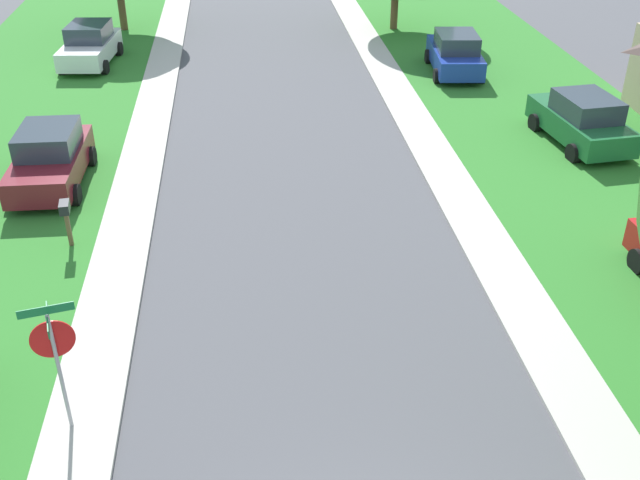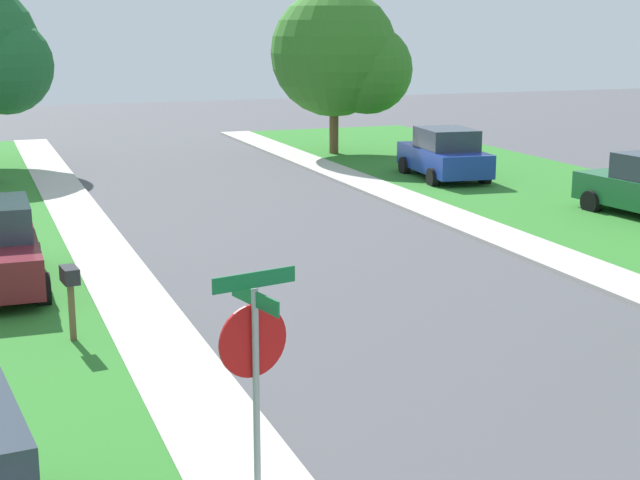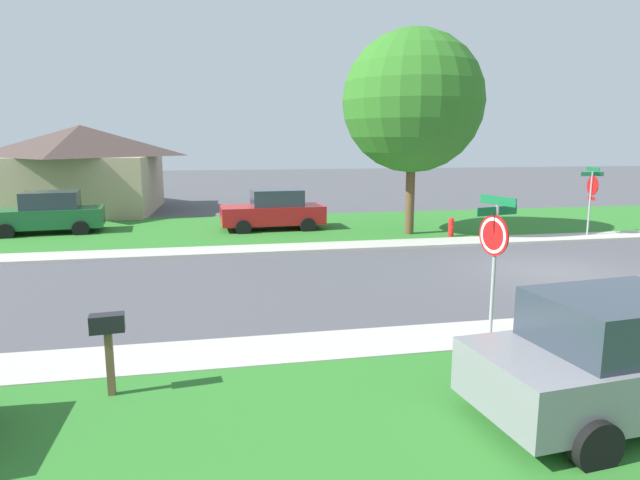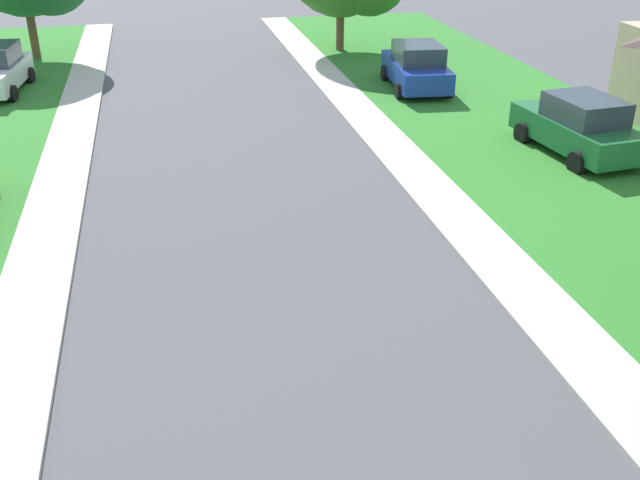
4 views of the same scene
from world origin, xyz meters
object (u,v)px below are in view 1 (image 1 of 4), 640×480
at_px(car_white_behind_trees, 90,45).
at_px(mailbox, 66,213).
at_px(car_green_near_corner, 582,120).
at_px(car_maroon_driveway_right, 50,158).
at_px(stop_sign_far_corner, 54,347).
at_px(car_blue_kerbside_mid, 455,54).

xyz_separation_m(car_white_behind_trees, mailbox, (1.78, -15.73, 0.14)).
bearing_deg(car_green_near_corner, car_maroon_driveway_right, -175.91).
bearing_deg(mailbox, stop_sign_far_corner, -80.37).
relative_size(stop_sign_far_corner, car_green_near_corner, 0.62).
xyz_separation_m(car_green_near_corner, mailbox, (-15.70, -5.00, 0.14)).
distance_m(car_maroon_driveway_right, car_white_behind_trees, 11.95).
relative_size(stop_sign_far_corner, mailbox, 2.11).
height_order(stop_sign_far_corner, car_green_near_corner, stop_sign_far_corner).
xyz_separation_m(car_maroon_driveway_right, car_white_behind_trees, (-0.64, 11.94, 0.00)).
height_order(car_maroon_driveway_right, car_blue_kerbside_mid, same).
bearing_deg(car_blue_kerbside_mid, car_green_near_corner, -74.43).
bearing_deg(car_white_behind_trees, car_green_near_corner, -31.55).
bearing_deg(car_green_near_corner, car_blue_kerbside_mid, 105.57).
relative_size(car_white_behind_trees, mailbox, 3.41).
distance_m(car_maroon_driveway_right, car_blue_kerbside_mid, 17.21).
xyz_separation_m(car_white_behind_trees, car_blue_kerbside_mid, (15.31, -2.93, 0.00)).
bearing_deg(stop_sign_far_corner, mailbox, 99.63).
bearing_deg(mailbox, car_maroon_driveway_right, 106.72).
bearing_deg(car_maroon_driveway_right, car_blue_kerbside_mid, 31.54).
height_order(car_maroon_driveway_right, mailbox, car_maroon_driveway_right).
relative_size(stop_sign_far_corner, car_maroon_driveway_right, 0.64).
height_order(car_green_near_corner, mailbox, car_green_near_corner).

